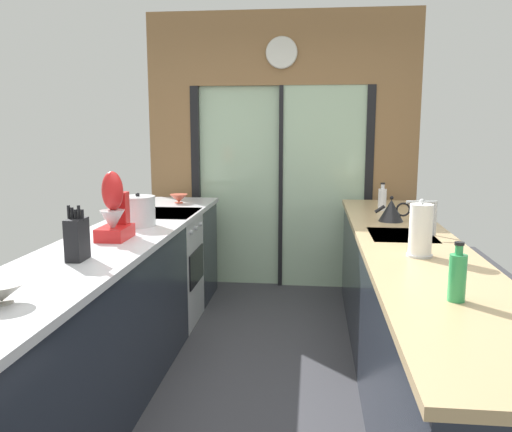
{
  "coord_description": "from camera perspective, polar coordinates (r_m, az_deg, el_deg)",
  "views": [
    {
      "loc": [
        0.31,
        -2.84,
        1.6
      ],
      "look_at": [
        -0.07,
        0.75,
        0.99
      ],
      "focal_mm": 36.99,
      "sensor_mm": 36.0,
      "label": 1
    }
  ],
  "objects": [
    {
      "name": "ground_plane",
      "position": [
        3.82,
        0.88,
        -15.4
      ],
      "size": [
        5.04,
        7.6,
        0.02
      ],
      "primitive_type": "cube",
      "color": "#38383D"
    },
    {
      "name": "back_wall_unit",
      "position": [
        5.25,
        2.75,
        8.75
      ],
      "size": [
        2.64,
        0.12,
        2.7
      ],
      "color": "olive",
      "rests_on": "ground_plane"
    },
    {
      "name": "left_counter_run",
      "position": [
        3.41,
        -15.52,
        -10.24
      ],
      "size": [
        0.62,
        3.8,
        0.92
      ],
      "color": "#1E232D",
      "rests_on": "ground_plane"
    },
    {
      "name": "right_counter_run",
      "position": [
        3.4,
        16.14,
        -10.39
      ],
      "size": [
        0.62,
        3.8,
        0.92
      ],
      "color": "#1E232D",
      "rests_on": "ground_plane"
    },
    {
      "name": "sink_faucet",
      "position": [
        3.51,
        18.22,
        0.43
      ],
      "size": [
        0.19,
        0.02,
        0.22
      ],
      "color": "#B7BABC",
      "rests_on": "right_counter_run"
    },
    {
      "name": "oven_range",
      "position": [
        4.42,
        -10.17,
        -5.58
      ],
      "size": [
        0.6,
        0.6,
        0.92
      ],
      "color": "#B7BABC",
      "rests_on": "ground_plane"
    },
    {
      "name": "mixing_bowl_near",
      "position": [
        2.31,
        -25.86,
        -7.46
      ],
      "size": [
        0.19,
        0.19,
        0.08
      ],
      "color": "gray",
      "rests_on": "left_counter_run"
    },
    {
      "name": "mixing_bowl_far",
      "position": [
        4.83,
        -8.35,
        1.9
      ],
      "size": [
        0.16,
        0.16,
        0.08
      ],
      "color": "#BC4C38",
      "rests_on": "left_counter_run"
    },
    {
      "name": "knife_block",
      "position": [
        2.87,
        -18.79,
        -2.33
      ],
      "size": [
        0.09,
        0.14,
        0.29
      ],
      "color": "black",
      "rests_on": "left_counter_run"
    },
    {
      "name": "stand_mixer",
      "position": [
        3.34,
        -15.07,
        0.29
      ],
      "size": [
        0.17,
        0.27,
        0.42
      ],
      "color": "red",
      "rests_on": "left_counter_run"
    },
    {
      "name": "stock_pot",
      "position": [
        3.76,
        -12.62,
        0.53
      ],
      "size": [
        0.24,
        0.24,
        0.23
      ],
      "color": "#B7BABC",
      "rests_on": "left_counter_run"
    },
    {
      "name": "kettle",
      "position": [
        3.98,
        14.43,
        0.6
      ],
      "size": [
        0.26,
        0.18,
        0.19
      ],
      "color": "black",
      "rests_on": "right_counter_run"
    },
    {
      "name": "soap_bottle_near",
      "position": [
        2.24,
        20.94,
        -6.1
      ],
      "size": [
        0.07,
        0.07,
        0.24
      ],
      "color": "#339E56",
      "rests_on": "right_counter_run"
    },
    {
      "name": "soap_bottle_far",
      "position": [
        4.48,
        13.49,
        1.82
      ],
      "size": [
        0.07,
        0.07,
        0.23
      ],
      "color": "silver",
      "rests_on": "right_counter_run"
    },
    {
      "name": "paper_towel_roll",
      "position": [
        2.93,
        17.37,
        -1.52
      ],
      "size": [
        0.14,
        0.14,
        0.31
      ],
      "color": "#B7BABC",
      "rests_on": "right_counter_run"
    }
  ]
}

